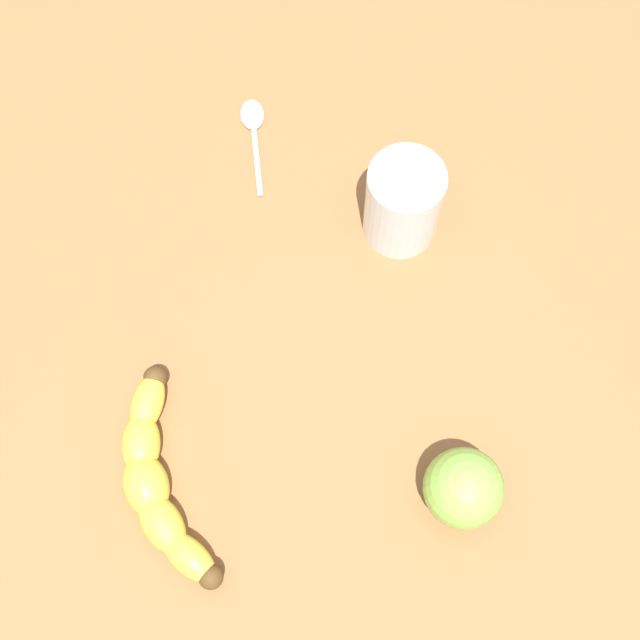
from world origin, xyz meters
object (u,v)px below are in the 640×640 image
Objects in this scene: green_apple_fruit at (463,488)px; teaspoon at (253,120)px; banana at (157,481)px; smoothie_glass at (403,204)px.

teaspoon is at bearing 8.99° from green_apple_fruit.
green_apple_fruit reaches higher than teaspoon.
banana is 2.95× the size of green_apple_fruit.
teaspoon is at bearing 33.48° from smoothie_glass.
banana is at bearing 162.62° from teaspoon.
green_apple_fruit is 0.61× the size of teaspoon.
green_apple_fruit is at bearing 171.94° from smoothie_glass.
green_apple_fruit is (-26.22, 3.71, -1.02)cm from smoothie_glass.
smoothie_glass is 19.16cm from teaspoon.
green_apple_fruit reaches higher than banana.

